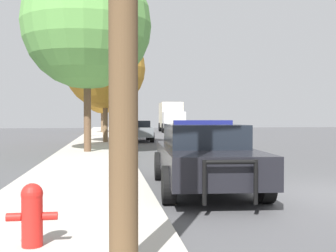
% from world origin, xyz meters
% --- Properties ---
extents(ground_plane, '(110.00, 110.00, 0.00)m').
position_xyz_m(ground_plane, '(0.00, 0.00, 0.00)').
color(ground_plane, '#474749').
extents(sidewalk_left, '(3.00, 110.00, 0.13)m').
position_xyz_m(sidewalk_left, '(-5.10, 0.00, 0.07)').
color(sidewalk_left, '#ADA89E').
rests_on(sidewalk_left, ground_plane).
extents(police_car, '(2.28, 5.06, 1.52)m').
position_xyz_m(police_car, '(-2.37, 1.03, 0.77)').
color(police_car, black).
rests_on(police_car, ground_plane).
extents(fire_hydrant, '(0.56, 0.24, 0.71)m').
position_xyz_m(fire_hydrant, '(-5.31, -3.11, 0.51)').
color(fire_hydrant, red).
rests_on(fire_hydrant, sidewalk_left).
extents(traffic_light, '(3.24, 0.35, 5.11)m').
position_xyz_m(traffic_light, '(-4.73, 24.76, 3.71)').
color(traffic_light, '#424247').
rests_on(traffic_light, sidewalk_left).
extents(car_background_midblock, '(2.04, 4.07, 1.37)m').
position_xyz_m(car_background_midblock, '(-2.62, 19.50, 0.73)').
color(car_background_midblock, slate).
rests_on(car_background_midblock, ground_plane).
extents(box_truck, '(2.67, 6.89, 3.18)m').
position_xyz_m(box_truck, '(2.31, 37.09, 1.70)').
color(box_truck, silver).
rests_on(box_truck, ground_plane).
extents(tree_sidewalk_near, '(5.46, 5.46, 8.12)m').
position_xyz_m(tree_sidewalk_near, '(-5.33, 10.17, 5.51)').
color(tree_sidewalk_near, brown).
rests_on(tree_sidewalk_near, sidewalk_left).
extents(tree_sidewalk_mid, '(4.75, 4.75, 6.73)m').
position_xyz_m(tree_sidewalk_mid, '(-4.62, 17.18, 4.47)').
color(tree_sidewalk_mid, brown).
rests_on(tree_sidewalk_mid, sidewalk_left).
extents(tree_sidewalk_far, '(3.73, 3.73, 5.56)m').
position_xyz_m(tree_sidewalk_far, '(-4.99, 33.54, 3.81)').
color(tree_sidewalk_far, brown).
rests_on(tree_sidewalk_far, sidewalk_left).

